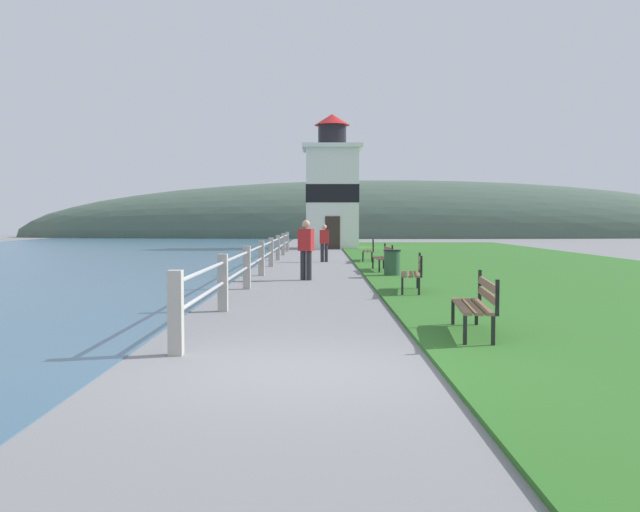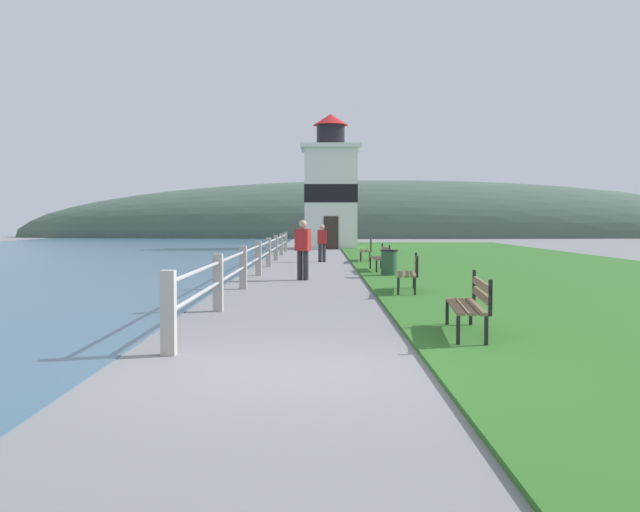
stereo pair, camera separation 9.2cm
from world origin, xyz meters
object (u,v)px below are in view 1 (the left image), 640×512
at_px(person_by_railing, 325,242).
at_px(person_strolling, 306,248).
at_px(park_bench_by_lighthouse, 370,249).
at_px(park_bench_far, 384,256).
at_px(park_bench_midway, 414,271).
at_px(trash_bin, 392,263).
at_px(park_bench_near, 478,301).
at_px(lighthouse, 332,190).

bearing_deg(person_by_railing, person_strolling, 178.15).
relative_size(park_bench_by_lighthouse, person_by_railing, 1.22).
height_order(park_bench_far, person_by_railing, person_by_railing).
bearing_deg(park_bench_midway, park_bench_by_lighthouse, -82.75).
bearing_deg(trash_bin, park_bench_by_lighthouse, 91.01).
relative_size(park_bench_midway, park_bench_far, 0.89).
bearing_deg(park_bench_far, person_strolling, 49.39).
relative_size(park_bench_by_lighthouse, person_strolling, 1.10).
bearing_deg(park_bench_near, park_bench_midway, -83.44).
distance_m(park_bench_midway, park_bench_far, 7.15).
height_order(park_bench_midway, lighthouse, lighthouse).
xyz_separation_m(park_bench_near, park_bench_by_lighthouse, (-0.24, 19.23, -0.00)).
height_order(park_bench_near, park_bench_far, same).
bearing_deg(park_bench_near, trash_bin, -83.80).
bearing_deg(park_bench_by_lighthouse, park_bench_far, 94.68).
xyz_separation_m(park_bench_far, person_strolling, (-2.56, -3.22, 0.41)).
bearing_deg(park_bench_near, person_strolling, -69.44).
height_order(park_bench_near, person_strolling, person_strolling).
distance_m(park_bench_far, person_by_railing, 6.23).
bearing_deg(park_bench_far, lighthouse, -88.31).
distance_m(park_bench_midway, person_by_railing, 13.21).
bearing_deg(lighthouse, park_bench_far, -86.17).
bearing_deg(person_by_railing, park_bench_midway, -169.32).
xyz_separation_m(park_bench_near, park_bench_far, (-0.16, 13.45, -0.00)).
distance_m(park_bench_near, park_bench_by_lighthouse, 19.23).
bearing_deg(park_bench_by_lighthouse, person_strolling, 78.48).
relative_size(person_by_railing, trash_bin, 1.86).
xyz_separation_m(park_bench_far, person_by_railing, (-1.97, 5.90, 0.31)).
distance_m(lighthouse, person_by_railing, 15.21).
xyz_separation_m(park_bench_near, person_strolling, (-2.72, 10.23, 0.41)).
bearing_deg(lighthouse, park_bench_by_lighthouse, -85.03).
xyz_separation_m(park_bench_by_lighthouse, person_by_railing, (-1.89, 0.11, 0.31)).
height_order(person_by_railing, trash_bin, person_by_railing).
height_order(park_bench_midway, person_by_railing, person_by_railing).
distance_m(park_bench_midway, lighthouse, 28.20).
xyz_separation_m(park_bench_near, trash_bin, (-0.10, 11.33, -0.12)).
bearing_deg(trash_bin, park_bench_far, 91.48).
bearing_deg(park_bench_midway, person_strolling, -49.72).
bearing_deg(person_by_railing, lighthouse, -0.41).
xyz_separation_m(park_bench_by_lighthouse, person_strolling, (-2.47, -9.00, 0.41)).
distance_m(park_bench_near, park_bench_midway, 6.30).
bearing_deg(park_bench_midway, lighthouse, -80.42).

